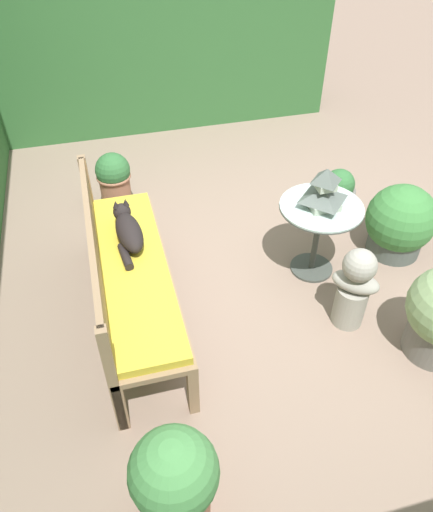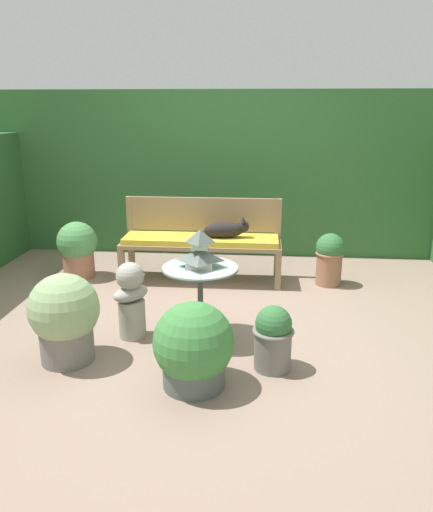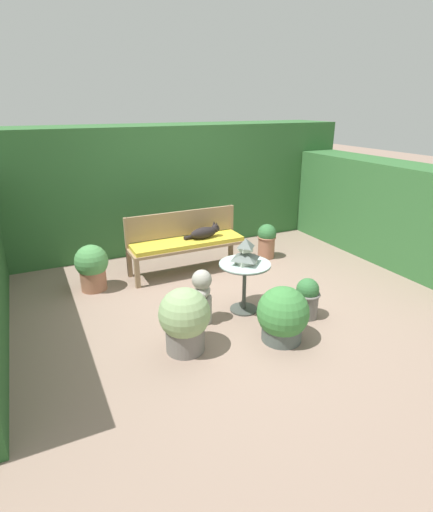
% 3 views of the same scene
% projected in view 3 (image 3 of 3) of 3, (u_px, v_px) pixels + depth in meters
% --- Properties ---
extents(ground, '(30.00, 30.00, 0.00)m').
position_uv_depth(ground, '(226.00, 295.00, 5.10)').
color(ground, gray).
extents(foliage_hedge_back, '(6.40, 1.08, 1.97)m').
position_uv_depth(foliage_hedge_back, '(162.00, 185.00, 6.79)').
color(foliage_hedge_back, '#336633').
rests_on(foliage_hedge_back, ground).
extents(foliage_hedge_right, '(0.70, 3.50, 1.48)m').
position_uv_depth(foliage_hedge_right, '(387.00, 211.00, 6.12)').
color(foliage_hedge_right, '#336633').
rests_on(foliage_hedge_right, ground).
extents(garden_bench, '(1.66, 0.47, 0.48)m').
position_uv_depth(garden_bench, '(188.00, 245.00, 5.64)').
color(garden_bench, '#937556').
rests_on(garden_bench, ground).
extents(bench_backrest, '(1.66, 0.06, 0.85)m').
position_uv_depth(bench_backrest, '(182.00, 227.00, 5.75)').
color(bench_backrest, '#937556').
rests_on(bench_backrest, ground).
extents(cat, '(0.54, 0.21, 0.22)m').
position_uv_depth(cat, '(205.00, 232.00, 5.68)').
color(cat, black).
rests_on(cat, garden_bench).
extents(patio_table, '(0.59, 0.59, 0.60)m').
position_uv_depth(patio_table, '(245.00, 274.00, 4.56)').
color(patio_table, '#424742').
rests_on(patio_table, ground).
extents(pagoda_birdhouse, '(0.27, 0.27, 0.30)m').
position_uv_depth(pagoda_birdhouse, '(245.00, 253.00, 4.47)').
color(pagoda_birdhouse, '#B2BCA8').
rests_on(pagoda_birdhouse, patio_table).
extents(garden_bust, '(0.33, 0.35, 0.62)m').
position_uv_depth(garden_bust, '(202.00, 296.00, 4.36)').
color(garden_bust, '#A39E93').
rests_on(garden_bust, ground).
extents(potted_plant_bench_left, '(0.42, 0.42, 0.61)m').
position_uv_depth(potted_plant_bench_left, '(92.00, 266.00, 5.13)').
color(potted_plant_bench_left, '#9E664C').
rests_on(potted_plant_bench_left, ground).
extents(potted_plant_patio_mid, '(0.53, 0.53, 0.58)m').
position_uv_depth(potted_plant_patio_mid, '(283.00, 316.00, 4.04)').
color(potted_plant_patio_mid, '#4C5651').
rests_on(potted_plant_patio_mid, ground).
extents(potted_plant_bench_right, '(0.29, 0.29, 0.47)m').
position_uv_depth(potted_plant_bench_right, '(307.00, 298.00, 4.50)').
color(potted_plant_bench_right, slate).
rests_on(potted_plant_bench_right, ground).
extents(potted_plant_table_far, '(0.50, 0.50, 0.66)m').
position_uv_depth(potted_plant_table_far, '(185.00, 320.00, 3.84)').
color(potted_plant_table_far, slate).
rests_on(potted_plant_table_far, ground).
extents(potted_plant_hedge_corner, '(0.29, 0.29, 0.54)m').
position_uv_depth(potted_plant_hedge_corner, '(267.00, 240.00, 6.23)').
color(potted_plant_hedge_corner, '#9E664C').
rests_on(potted_plant_hedge_corner, ground).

